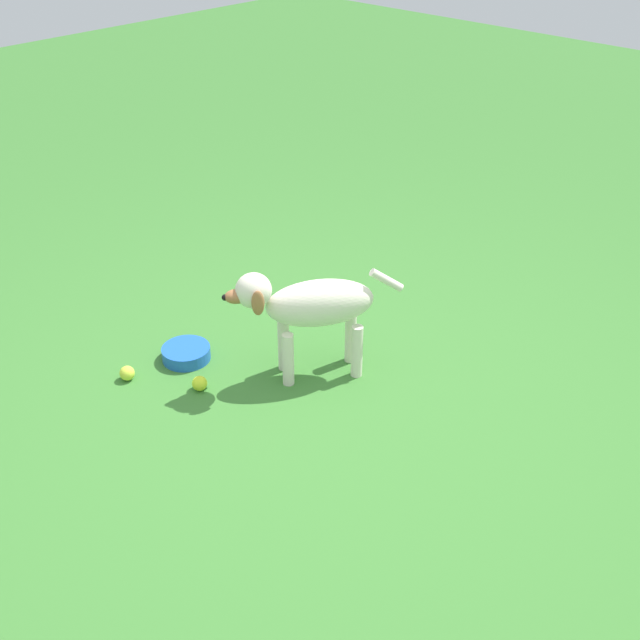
# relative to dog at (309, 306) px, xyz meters

# --- Properties ---
(ground) EXTENTS (14.00, 14.00, 0.00)m
(ground) POSITION_rel_dog_xyz_m (0.26, -0.21, -0.35)
(ground) COLOR #38722D
(dog) EXTENTS (0.48, 0.66, 0.53)m
(dog) POSITION_rel_dog_xyz_m (0.00, 0.00, 0.00)
(dog) COLOR silver
(dog) RESTS_ON ground
(tennis_ball_0) EXTENTS (0.07, 0.07, 0.07)m
(tennis_ball_0) POSITION_rel_dog_xyz_m (-0.26, -0.42, -0.31)
(tennis_ball_0) COLOR #CBE32D
(tennis_ball_0) RESTS_ON ground
(tennis_ball_1) EXTENTS (0.07, 0.07, 0.07)m
(tennis_ball_1) POSITION_rel_dog_xyz_m (-0.55, -0.59, -0.31)
(tennis_ball_1) COLOR #CDDF3D
(tennis_ball_1) RESTS_ON ground
(water_bowl) EXTENTS (0.22, 0.22, 0.06)m
(water_bowl) POSITION_rel_dog_xyz_m (-0.49, -0.31, -0.32)
(water_bowl) COLOR blue
(water_bowl) RESTS_ON ground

